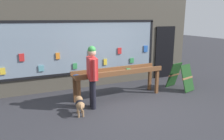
{
  "coord_description": "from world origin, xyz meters",
  "views": [
    {
      "loc": [
        -2.84,
        -4.93,
        2.44
      ],
      "look_at": [
        -0.3,
        0.7,
        0.95
      ],
      "focal_mm": 35.0,
      "sensor_mm": 36.0,
      "label": 1
    }
  ],
  "objects_px": {
    "person_browsing": "(92,72)",
    "sandwich_board_sign": "(180,76)",
    "display_table_main": "(118,74)",
    "small_dog": "(80,104)"
  },
  "relations": [
    {
      "from": "person_browsing",
      "to": "small_dog",
      "type": "relative_size",
      "value": 2.74
    },
    {
      "from": "display_table_main",
      "to": "small_dog",
      "type": "bearing_deg",
      "value": -153.37
    },
    {
      "from": "person_browsing",
      "to": "sandwich_board_sign",
      "type": "xyz_separation_m",
      "value": [
        3.32,
        0.29,
        -0.56
      ]
    },
    {
      "from": "small_dog",
      "to": "sandwich_board_sign",
      "type": "distance_m",
      "value": 3.81
    },
    {
      "from": "sandwich_board_sign",
      "to": "display_table_main",
      "type": "bearing_deg",
      "value": 161.71
    },
    {
      "from": "display_table_main",
      "to": "small_dog",
      "type": "xyz_separation_m",
      "value": [
        -1.44,
        -0.72,
        -0.46
      ]
    },
    {
      "from": "display_table_main",
      "to": "person_browsing",
      "type": "xyz_separation_m",
      "value": [
        -1.0,
        -0.45,
        0.27
      ]
    },
    {
      "from": "person_browsing",
      "to": "small_dog",
      "type": "bearing_deg",
      "value": 128.43
    },
    {
      "from": "small_dog",
      "to": "person_browsing",
      "type": "bearing_deg",
      "value": -49.16
    },
    {
      "from": "person_browsing",
      "to": "sandwich_board_sign",
      "type": "relative_size",
      "value": 1.84
    }
  ]
}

